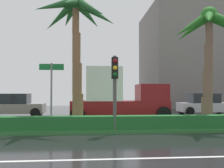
{
  "coord_description": "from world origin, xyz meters",
  "views": [
    {
      "loc": [
        3.6,
        -4.99,
        1.83
      ],
      "look_at": [
        5.15,
        12.76,
        2.4
      ],
      "focal_mm": 40.98,
      "sensor_mm": 36.0,
      "label": 1
    }
  ],
  "objects_px": {
    "palm_tree_centre": "(76,22)",
    "traffic_signal_median_right": "(115,79)",
    "box_truck_lead": "(118,96)",
    "street_name_sign": "(51,87)",
    "car_in_traffic_second": "(15,105)",
    "car_in_traffic_third": "(204,104)",
    "palm_tree_centre_right": "(209,35)"
  },
  "relations": [
    {
      "from": "palm_tree_centre_right",
      "to": "car_in_traffic_second",
      "type": "xyz_separation_m",
      "value": [
        -11.99,
        6.86,
        -4.06
      ]
    },
    {
      "from": "palm_tree_centre",
      "to": "palm_tree_centre_right",
      "type": "relative_size",
      "value": 1.11
    },
    {
      "from": "street_name_sign",
      "to": "car_in_traffic_second",
      "type": "relative_size",
      "value": 0.7
    },
    {
      "from": "palm_tree_centre_right",
      "to": "palm_tree_centre",
      "type": "bearing_deg",
      "value": 176.42
    },
    {
      "from": "palm_tree_centre",
      "to": "car_in_traffic_third",
      "type": "xyz_separation_m",
      "value": [
        10.14,
        6.77,
        -4.72
      ]
    },
    {
      "from": "box_truck_lead",
      "to": "car_in_traffic_second",
      "type": "bearing_deg",
      "value": 159.02
    },
    {
      "from": "palm_tree_centre_right",
      "to": "box_truck_lead",
      "type": "xyz_separation_m",
      "value": [
        -4.44,
        3.96,
        -3.34
      ]
    },
    {
      "from": "palm_tree_centre",
      "to": "box_truck_lead",
      "type": "relative_size",
      "value": 1.08
    },
    {
      "from": "street_name_sign",
      "to": "box_truck_lead",
      "type": "xyz_separation_m",
      "value": [
        3.63,
        5.3,
        -0.53
      ]
    },
    {
      "from": "box_truck_lead",
      "to": "street_name_sign",
      "type": "bearing_deg",
      "value": -124.41
    },
    {
      "from": "palm_tree_centre_right",
      "to": "car_in_traffic_second",
      "type": "bearing_deg",
      "value": 150.23
    },
    {
      "from": "street_name_sign",
      "to": "box_truck_lead",
      "type": "relative_size",
      "value": 0.47
    },
    {
      "from": "palm_tree_centre_right",
      "to": "traffic_signal_median_right",
      "type": "distance_m",
      "value": 6.04
    },
    {
      "from": "box_truck_lead",
      "to": "car_in_traffic_third",
      "type": "height_order",
      "value": "box_truck_lead"
    },
    {
      "from": "traffic_signal_median_right",
      "to": "car_in_traffic_second",
      "type": "height_order",
      "value": "traffic_signal_median_right"
    },
    {
      "from": "car_in_traffic_second",
      "to": "traffic_signal_median_right",
      "type": "bearing_deg",
      "value": -51.89
    },
    {
      "from": "palm_tree_centre",
      "to": "traffic_signal_median_right",
      "type": "height_order",
      "value": "palm_tree_centre"
    },
    {
      "from": "box_truck_lead",
      "to": "palm_tree_centre",
      "type": "bearing_deg",
      "value": -126.78
    },
    {
      "from": "street_name_sign",
      "to": "box_truck_lead",
      "type": "distance_m",
      "value": 6.44
    },
    {
      "from": "palm_tree_centre_right",
      "to": "box_truck_lead",
      "type": "height_order",
      "value": "palm_tree_centre_right"
    },
    {
      "from": "car_in_traffic_second",
      "to": "car_in_traffic_third",
      "type": "height_order",
      "value": "same"
    },
    {
      "from": "palm_tree_centre",
      "to": "traffic_signal_median_right",
      "type": "bearing_deg",
      "value": -50.11
    },
    {
      "from": "palm_tree_centre",
      "to": "palm_tree_centre_right",
      "type": "xyz_separation_m",
      "value": [
        7.07,
        -0.44,
        -0.66
      ]
    },
    {
      "from": "street_name_sign",
      "to": "car_in_traffic_third",
      "type": "distance_m",
      "value": 14.09
    },
    {
      "from": "palm_tree_centre",
      "to": "street_name_sign",
      "type": "distance_m",
      "value": 4.02
    },
    {
      "from": "traffic_signal_median_right",
      "to": "car_in_traffic_second",
      "type": "distance_m",
      "value": 11.07
    },
    {
      "from": "palm_tree_centre_right",
      "to": "car_in_traffic_second",
      "type": "distance_m",
      "value": 14.4
    },
    {
      "from": "palm_tree_centre_right",
      "to": "car_in_traffic_third",
      "type": "height_order",
      "value": "palm_tree_centre_right"
    },
    {
      "from": "palm_tree_centre_right",
      "to": "box_truck_lead",
      "type": "relative_size",
      "value": 0.98
    },
    {
      "from": "traffic_signal_median_right",
      "to": "car_in_traffic_third",
      "type": "height_order",
      "value": "traffic_signal_median_right"
    },
    {
      "from": "car_in_traffic_third",
      "to": "palm_tree_centre_right",
      "type": "bearing_deg",
      "value": -113.02
    },
    {
      "from": "street_name_sign",
      "to": "car_in_traffic_second",
      "type": "distance_m",
      "value": 9.17
    }
  ]
}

